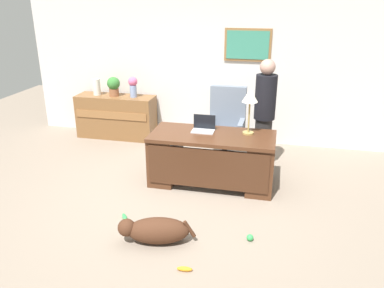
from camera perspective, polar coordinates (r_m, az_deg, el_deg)
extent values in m
plane|color=gray|center=(5.20, -2.46, -8.75)|extent=(12.00, 12.00, 0.00)
cube|color=silver|center=(7.15, 2.94, 11.17)|extent=(7.00, 0.12, 2.70)
cube|color=olive|center=(6.93, 8.27, 14.36)|extent=(0.81, 0.03, 0.56)
cube|color=#36836A|center=(6.91, 8.25, 14.34)|extent=(0.73, 0.01, 0.48)
cube|color=#4C2B19|center=(5.45, 3.07, 1.18)|extent=(1.76, 0.80, 0.05)
cube|color=#4C2B19|center=(5.74, -3.92, -1.84)|extent=(0.36, 0.74, 0.71)
cube|color=#4C2B19|center=(5.52, 10.19, -3.10)|extent=(0.36, 0.74, 0.71)
cube|color=#412415|center=(5.24, 2.29, -3.71)|extent=(1.66, 0.04, 0.57)
cube|color=brown|center=(7.57, -11.15, 4.02)|extent=(1.50, 0.48, 0.82)
cube|color=brown|center=(7.32, -11.97, 4.18)|extent=(1.40, 0.02, 0.14)
cube|color=slate|center=(6.44, 4.94, 0.93)|extent=(0.60, 0.58, 0.18)
cylinder|color=black|center=(6.53, 4.87, -0.97)|extent=(0.10, 0.10, 0.28)
cylinder|color=black|center=(6.57, 4.84, -1.89)|extent=(0.52, 0.52, 0.05)
cube|color=slate|center=(6.53, 5.37, 5.41)|extent=(0.60, 0.12, 0.74)
cube|color=slate|center=(6.41, 2.69, 2.78)|extent=(0.08, 0.50, 0.22)
cube|color=slate|center=(6.35, 7.32, 2.43)|extent=(0.08, 0.50, 0.22)
cylinder|color=#262323|center=(6.14, 10.39, 0.06)|extent=(0.26, 0.26, 0.83)
cylinder|color=black|center=(5.92, 10.87, 6.86)|extent=(0.32, 0.32, 0.67)
sphere|color=tan|center=(5.82, 11.18, 11.15)|extent=(0.23, 0.23, 0.23)
ellipsoid|color=#472819|center=(4.40, -5.04, -12.69)|extent=(0.75, 0.45, 0.30)
sphere|color=#472819|center=(4.42, -9.68, -12.14)|extent=(0.20, 0.20, 0.20)
cylinder|color=#472819|center=(4.38, -0.38, -12.51)|extent=(0.15, 0.08, 0.21)
cube|color=#B2B5BA|center=(5.54, 1.64, 1.91)|extent=(0.32, 0.22, 0.01)
cube|color=black|center=(5.60, 1.86, 3.34)|extent=(0.32, 0.01, 0.21)
cylinder|color=#9E8447|center=(5.52, 8.33, 1.65)|extent=(0.16, 0.16, 0.02)
cylinder|color=#9E8447|center=(5.44, 8.46, 3.97)|extent=(0.02, 0.02, 0.44)
cone|color=silver|center=(5.36, 8.63, 7.14)|extent=(0.22, 0.22, 0.18)
cylinder|color=#8096C3|center=(7.29, -8.71, 7.76)|extent=(0.13, 0.13, 0.22)
sphere|color=#DA5E8B|center=(7.25, -8.79, 9.16)|extent=(0.17, 0.17, 0.17)
cylinder|color=silver|center=(7.58, -13.97, 8.23)|extent=(0.14, 0.14, 0.31)
cylinder|color=brown|center=(7.45, -11.49, 7.54)|extent=(0.18, 0.18, 0.14)
sphere|color=#367833|center=(7.41, -11.58, 8.81)|extent=(0.24, 0.24, 0.24)
sphere|color=green|center=(4.52, 8.60, -13.58)|extent=(0.08, 0.08, 0.08)
ellipsoid|color=orange|center=(4.07, -1.11, -18.05)|extent=(0.16, 0.06, 0.05)
ellipsoid|color=green|center=(4.92, -9.96, -10.69)|extent=(0.15, 0.18, 0.05)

